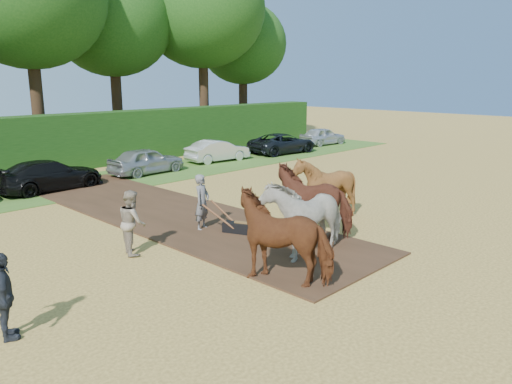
% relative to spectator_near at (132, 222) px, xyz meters
% --- Properties ---
extents(ground, '(120.00, 120.00, 0.00)m').
position_rel_spectator_near_xyz_m(ground, '(1.74, -4.27, -0.93)').
color(ground, gold).
rests_on(ground, ground).
extents(earth_strip, '(4.50, 17.00, 0.05)m').
position_rel_spectator_near_xyz_m(earth_strip, '(3.24, 2.73, -0.90)').
color(earth_strip, '#472D1C').
rests_on(earth_strip, ground).
extents(grass_verge, '(50.00, 5.00, 0.03)m').
position_rel_spectator_near_xyz_m(grass_verge, '(1.74, 9.73, -0.91)').
color(grass_verge, '#38601E').
rests_on(grass_verge, ground).
extents(hedgerow, '(46.00, 1.60, 3.00)m').
position_rel_spectator_near_xyz_m(hedgerow, '(1.74, 14.23, 0.57)').
color(hedgerow, '#14380F').
rests_on(hedgerow, ground).
extents(spectator_near, '(0.97, 1.09, 1.85)m').
position_rel_spectator_near_xyz_m(spectator_near, '(0.00, 0.00, 0.00)').
color(spectator_near, '#B1A18B').
rests_on(spectator_near, ground).
extents(spectator_far, '(0.70, 1.10, 1.75)m').
position_rel_spectator_near_xyz_m(spectator_far, '(-4.35, -2.46, -0.05)').
color(spectator_far, '#21262D').
rests_on(spectator_far, ground).
extents(plough_team, '(7.41, 6.42, 2.24)m').
position_rel_spectator_near_xyz_m(plough_team, '(4.21, -2.91, 0.18)').
color(plough_team, brown).
rests_on(plough_team, ground).
extents(parked_cars, '(40.50, 3.10, 1.49)m').
position_rel_spectator_near_xyz_m(parked_cars, '(3.88, 9.81, -0.24)').
color(parked_cars, '#A4A5AB').
rests_on(parked_cars, ground).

